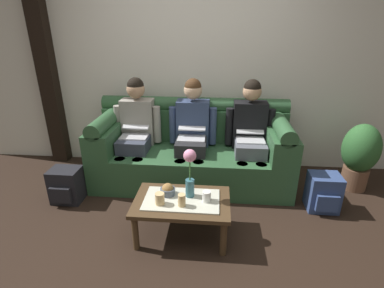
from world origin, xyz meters
TOP-DOWN VIEW (x-y plane):
  - ground_plane at (0.00, 0.00)m, footprint 14.00×14.00m
  - back_wall_patterned at (0.00, 1.70)m, footprint 6.00×0.12m
  - timber_pillar at (-1.88, 1.58)m, footprint 0.20×0.20m
  - couch at (0.00, 1.17)m, footprint 2.26×0.88m
  - person_left at (-0.66, 1.17)m, footprint 0.56×0.67m
  - person_middle at (0.00, 1.17)m, footprint 0.56×0.67m
  - person_right at (0.66, 1.17)m, footprint 0.56×0.67m
  - coffee_table at (0.00, 0.12)m, footprint 0.84×0.54m
  - flower_vase at (0.07, 0.18)m, footprint 0.11×0.11m
  - snack_bowl at (-0.13, 0.19)m, footprint 0.13×0.13m
  - cup_near_left at (0.22, 0.11)m, footprint 0.07×0.07m
  - cup_near_right at (0.01, 0.03)m, footprint 0.06×0.06m
  - cup_far_center at (-0.17, 0.04)m, footprint 0.08×0.08m
  - backpack_left at (-1.30, 0.56)m, footprint 0.31×0.29m
  - backpack_right at (1.39, 0.65)m, footprint 0.30×0.30m
  - potted_plant at (1.90, 1.12)m, footprint 0.40×0.40m

SIDE VIEW (x-z plane):
  - ground_plane at x=0.00m, z-range 0.00..0.00m
  - backpack_left at x=-1.30m, z-range 0.00..0.37m
  - backpack_right at x=1.39m, z-range 0.00..0.38m
  - coffee_table at x=0.00m, z-range 0.13..0.51m
  - couch at x=0.00m, z-range -0.11..0.85m
  - snack_bowl at x=-0.13m, z-range 0.37..0.47m
  - cup_near_left at x=0.22m, z-range 0.38..0.47m
  - cup_far_center at x=-0.17m, z-range 0.38..0.48m
  - cup_near_right at x=0.01m, z-range 0.38..0.48m
  - potted_plant at x=1.90m, z-range 0.04..0.82m
  - flower_vase at x=0.07m, z-range 0.41..0.86m
  - person_right at x=0.66m, z-range 0.05..1.27m
  - person_left at x=-0.66m, z-range 0.05..1.27m
  - person_middle at x=0.00m, z-range 0.05..1.27m
  - back_wall_patterned at x=0.00m, z-range 0.00..2.90m
  - timber_pillar at x=-1.88m, z-range 0.00..2.90m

